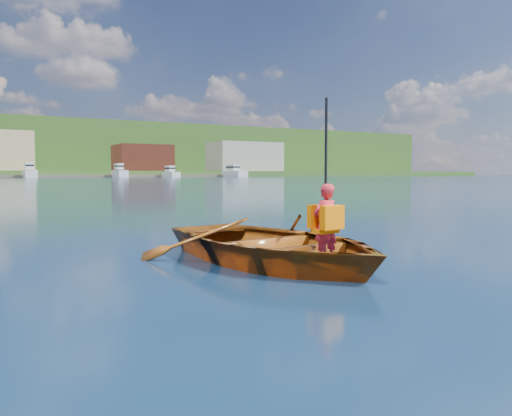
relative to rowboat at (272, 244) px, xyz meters
The scene contains 4 objects.
ground 0.98m from the rowboat, 32.10° to the left, with size 600.00×600.00×0.00m.
rowboat is the anchor object (origin of this frame).
child_paddler 0.99m from the rowboat, 72.07° to the right, with size 0.40×0.38×2.12m.
marina_yachts 143.80m from the rowboat, 89.15° to the left, with size 146.55×12.67×4.42m.
Camera 1 is at (-4.33, -6.46, 1.25)m, focal length 35.00 mm.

